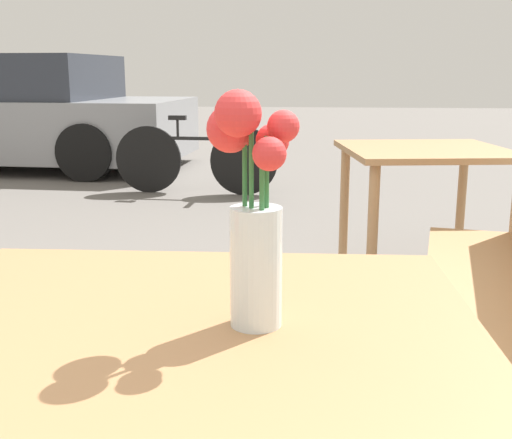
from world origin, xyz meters
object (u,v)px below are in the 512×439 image
(flower_vase, at_px, (253,221))
(table_back, at_px, (424,170))
(bicycle, at_px, (196,159))
(bench_near, at_px, (504,281))
(parked_car, at_px, (11,114))
(table_front, at_px, (174,409))

(flower_vase, distance_m, table_back, 2.53)
(table_back, distance_m, bicycle, 3.04)
(bench_near, height_order, bicycle, bench_near)
(flower_vase, height_order, parked_car, parked_car)
(bench_near, xyz_separation_m, parked_car, (-4.26, 5.29, 0.17))
(table_back, bearing_deg, flower_vase, -104.50)
(table_front, xyz_separation_m, bench_near, (0.81, 1.26, -0.20))
(flower_vase, relative_size, parked_car, 0.08)
(bench_near, relative_size, parked_car, 0.34)
(table_front, relative_size, flower_vase, 2.72)
(bench_near, distance_m, parked_car, 6.79)
(bench_near, bearing_deg, table_front, -122.75)
(bicycle, bearing_deg, table_back, -56.48)
(parked_car, bearing_deg, table_front, -62.24)
(bicycle, bearing_deg, flower_vase, -78.14)
(flower_vase, xyz_separation_m, table_back, (0.63, 2.44, -0.28))
(table_front, distance_m, table_back, 2.61)
(table_back, bearing_deg, bench_near, -86.62)
(bench_near, bearing_deg, table_back, 93.38)
(flower_vase, relative_size, table_back, 0.36)
(table_front, relative_size, bicycle, 0.60)
(bench_near, distance_m, bicycle, 4.15)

